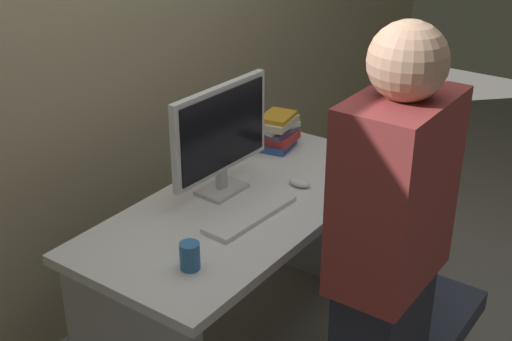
% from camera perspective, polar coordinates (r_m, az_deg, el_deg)
% --- Properties ---
extents(desk, '(1.48, 0.69, 0.74)m').
position_cam_1_polar(desk, '(2.90, -0.81, -6.44)').
color(desk, white).
rests_on(desk, ground).
extents(office_chair, '(0.52, 0.52, 0.94)m').
position_cam_1_polar(office_chair, '(2.75, 11.37, -11.24)').
color(office_chair, black).
rests_on(office_chair, ground).
extents(person_at_desk, '(0.40, 0.24, 1.64)m').
position_cam_1_polar(person_at_desk, '(2.18, 10.70, -8.78)').
color(person_at_desk, '#262838').
rests_on(person_at_desk, ground).
extents(monitor, '(0.54, 0.15, 0.46)m').
position_cam_1_polar(monitor, '(2.75, -2.90, 3.03)').
color(monitor, silver).
rests_on(monitor, desk).
extents(keyboard, '(0.44, 0.15, 0.02)m').
position_cam_1_polar(keyboard, '(2.67, -0.48, -3.62)').
color(keyboard, white).
rests_on(keyboard, desk).
extents(mouse, '(0.06, 0.10, 0.03)m').
position_cam_1_polar(mouse, '(2.90, 3.62, -0.98)').
color(mouse, white).
rests_on(mouse, desk).
extents(cup_near_keyboard, '(0.07, 0.07, 0.10)m').
position_cam_1_polar(cup_near_keyboard, '(2.36, -5.48, -7.03)').
color(cup_near_keyboard, '#3372B2').
rests_on(cup_near_keyboard, desk).
extents(book_stack, '(0.23, 0.19, 0.17)m').
position_cam_1_polar(book_stack, '(3.23, 1.74, 3.29)').
color(book_stack, '#3359A5').
rests_on(book_stack, desk).
extents(cell_phone, '(0.09, 0.15, 0.01)m').
position_cam_1_polar(cell_phone, '(3.10, 7.72, 0.44)').
color(cell_phone, black).
rests_on(cell_phone, desk).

